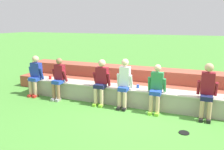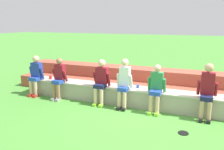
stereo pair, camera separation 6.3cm
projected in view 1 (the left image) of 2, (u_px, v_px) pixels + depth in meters
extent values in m
plane|color=#4C9338|center=(144.00, 110.00, 6.75)|extent=(80.00, 80.00, 0.00)
cube|color=#A8A08E|center=(147.00, 98.00, 6.95)|extent=(8.50, 0.57, 0.55)
cube|color=#BCB39F|center=(147.00, 90.00, 6.89)|extent=(8.54, 0.61, 0.04)
cube|color=#A24B36|center=(152.00, 92.00, 7.68)|extent=(10.52, 0.79, 0.44)
cube|color=#A7503C|center=(156.00, 81.00, 8.34)|extent=(10.52, 0.79, 0.87)
cylinder|color=#DBAD89|center=(31.00, 89.00, 7.91)|extent=(0.11, 0.11, 0.55)
cylinder|color=#DBAD89|center=(35.00, 89.00, 7.84)|extent=(0.11, 0.11, 0.55)
cube|color=red|center=(30.00, 96.00, 7.92)|extent=(0.10, 0.22, 0.08)
cube|color=red|center=(35.00, 96.00, 7.85)|extent=(0.10, 0.22, 0.08)
cube|color=#2347B2|center=(35.00, 79.00, 7.91)|extent=(0.33, 0.31, 0.12)
cube|color=#23389E|center=(36.00, 70.00, 7.95)|extent=(0.36, 0.20, 0.50)
sphere|color=#DBAD89|center=(36.00, 59.00, 7.86)|extent=(0.23, 0.23, 0.23)
cylinder|color=#23389E|center=(31.00, 72.00, 8.04)|extent=(0.08, 0.14, 0.43)
cylinder|color=#23389E|center=(42.00, 74.00, 7.88)|extent=(0.08, 0.18, 0.43)
cylinder|color=#996B4C|center=(54.00, 92.00, 7.53)|extent=(0.11, 0.11, 0.55)
cylinder|color=#996B4C|center=(58.00, 93.00, 7.46)|extent=(0.11, 0.11, 0.55)
cube|color=#99999E|center=(54.00, 99.00, 7.54)|extent=(0.10, 0.22, 0.08)
cube|color=#99999E|center=(58.00, 100.00, 7.48)|extent=(0.10, 0.22, 0.08)
cube|color=#2347B2|center=(58.00, 82.00, 7.55)|extent=(0.29, 0.35, 0.12)
cube|color=maroon|center=(60.00, 72.00, 7.60)|extent=(0.32, 0.20, 0.49)
sphere|color=#996B4C|center=(59.00, 61.00, 7.51)|extent=(0.21, 0.21, 0.21)
cylinder|color=maroon|center=(54.00, 75.00, 7.68)|extent=(0.08, 0.21, 0.42)
cylinder|color=maroon|center=(65.00, 76.00, 7.53)|extent=(0.08, 0.24, 0.42)
cylinder|color=beige|center=(96.00, 97.00, 7.04)|extent=(0.11, 0.11, 0.55)
cylinder|color=beige|center=(102.00, 98.00, 6.97)|extent=(0.11, 0.11, 0.55)
cube|color=#8CD833|center=(95.00, 105.00, 7.06)|extent=(0.10, 0.22, 0.08)
cube|color=#8CD833|center=(101.00, 105.00, 6.99)|extent=(0.10, 0.22, 0.08)
cube|color=#191E47|center=(100.00, 86.00, 7.04)|extent=(0.33, 0.30, 0.12)
cube|color=maroon|center=(102.00, 75.00, 7.12)|extent=(0.37, 0.20, 0.51)
sphere|color=beige|center=(102.00, 63.00, 7.03)|extent=(0.23, 0.23, 0.23)
cylinder|color=maroon|center=(95.00, 78.00, 7.21)|extent=(0.08, 0.24, 0.42)
cylinder|color=maroon|center=(109.00, 80.00, 7.04)|extent=(0.08, 0.18, 0.43)
cylinder|color=beige|center=(119.00, 100.00, 6.75)|extent=(0.11, 0.11, 0.55)
cylinder|color=beige|center=(125.00, 101.00, 6.69)|extent=(0.11, 0.11, 0.55)
cube|color=black|center=(119.00, 108.00, 6.76)|extent=(0.10, 0.22, 0.08)
cube|color=black|center=(124.00, 109.00, 6.70)|extent=(0.10, 0.22, 0.08)
cube|color=#2347B2|center=(124.00, 89.00, 6.76)|extent=(0.27, 0.32, 0.12)
cube|color=white|center=(125.00, 76.00, 6.79)|extent=(0.30, 0.20, 0.59)
sphere|color=beige|center=(125.00, 62.00, 6.70)|extent=(0.22, 0.22, 0.22)
cylinder|color=white|center=(118.00, 80.00, 6.88)|extent=(0.08, 0.15, 0.43)
cylinder|color=white|center=(131.00, 81.00, 6.73)|extent=(0.08, 0.21, 0.42)
cylinder|color=#DBAD89|center=(151.00, 105.00, 6.40)|extent=(0.11, 0.11, 0.55)
cylinder|color=#DBAD89|center=(158.00, 105.00, 6.33)|extent=(0.11, 0.11, 0.55)
cube|color=#8CD833|center=(150.00, 113.00, 6.42)|extent=(0.10, 0.22, 0.08)
cube|color=#8CD833|center=(157.00, 114.00, 6.35)|extent=(0.10, 0.22, 0.08)
cube|color=#2347B2|center=(156.00, 92.00, 6.42)|extent=(0.31, 0.34, 0.12)
cube|color=#2D7F47|center=(157.00, 81.00, 6.49)|extent=(0.34, 0.20, 0.50)
sphere|color=#DBAD89|center=(158.00, 68.00, 6.41)|extent=(0.20, 0.20, 0.20)
cylinder|color=#2D7F47|center=(149.00, 84.00, 6.58)|extent=(0.08, 0.16, 0.43)
cylinder|color=#2D7F47|center=(165.00, 85.00, 6.42)|extent=(0.08, 0.21, 0.42)
cylinder|color=tan|center=(202.00, 111.00, 5.95)|extent=(0.11, 0.11, 0.55)
cylinder|color=tan|center=(209.00, 112.00, 5.89)|extent=(0.11, 0.11, 0.55)
cube|color=black|center=(201.00, 120.00, 5.97)|extent=(0.10, 0.22, 0.08)
cube|color=black|center=(208.00, 121.00, 5.91)|extent=(0.10, 0.22, 0.08)
cube|color=#191E47|center=(207.00, 98.00, 5.96)|extent=(0.30, 0.31, 0.12)
cube|color=maroon|center=(208.00, 83.00, 6.04)|extent=(0.34, 0.20, 0.59)
sphere|color=tan|center=(209.00, 67.00, 5.94)|extent=(0.23, 0.23, 0.23)
cylinder|color=maroon|center=(198.00, 87.00, 6.13)|extent=(0.08, 0.22, 0.42)
cylinder|color=maroon|center=(216.00, 89.00, 5.97)|extent=(0.08, 0.24, 0.42)
cylinder|color=blue|center=(138.00, 86.00, 7.00)|extent=(0.09, 0.09, 0.10)
cylinder|color=red|center=(50.00, 78.00, 8.08)|extent=(0.09, 0.09, 0.11)
cylinder|color=black|center=(184.00, 133.00, 5.34)|extent=(0.24, 0.24, 0.02)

